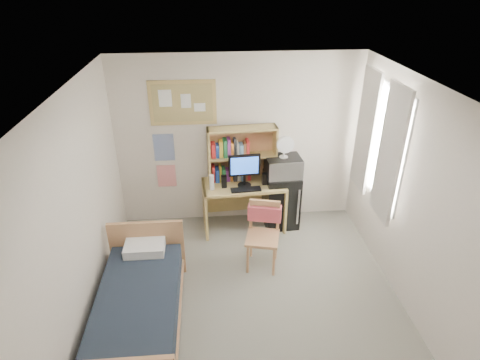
{
  "coord_description": "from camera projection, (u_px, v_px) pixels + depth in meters",
  "views": [
    {
      "loc": [
        -0.45,
        -3.42,
        3.58
      ],
      "look_at": [
        -0.05,
        1.2,
        1.13
      ],
      "focal_mm": 30.0,
      "sensor_mm": 36.0,
      "label": 1
    }
  ],
  "objects": [
    {
      "name": "speaker_left",
      "position": [
        224.0,
        182.0,
        5.8
      ],
      "size": [
        0.08,
        0.08,
        0.18
      ],
      "primitive_type": "cube",
      "rotation": [
        0.0,
        0.0,
        0.07
      ],
      "color": "black",
      "rests_on": "desk"
    },
    {
      "name": "ceiling",
      "position": [
        258.0,
        95.0,
        3.51
      ],
      "size": [
        3.6,
        4.2,
        0.02
      ],
      "primitive_type": "cube",
      "color": "white",
      "rests_on": "wall_back"
    },
    {
      "name": "poster_japan",
      "position": [
        167.0,
        176.0,
        6.12
      ],
      "size": [
        0.28,
        0.01,
        0.36
      ],
      "primitive_type": "cube",
      "color": "red",
      "rests_on": "wall_back"
    },
    {
      "name": "mini_fridge",
      "position": [
        281.0,
        199.0,
        6.18
      ],
      "size": [
        0.53,
        0.53,
        0.86
      ],
      "primitive_type": "cube",
      "rotation": [
        0.0,
        0.0,
        0.06
      ],
      "color": "black",
      "rests_on": "floor"
    },
    {
      "name": "poster_wave",
      "position": [
        164.0,
        148.0,
        5.9
      ],
      "size": [
        0.3,
        0.01,
        0.42
      ],
      "primitive_type": "cube",
      "color": "#244193",
      "rests_on": "wall_back"
    },
    {
      "name": "microwave",
      "position": [
        283.0,
        166.0,
        5.9
      ],
      "size": [
        0.53,
        0.41,
        0.29
      ],
      "primitive_type": "cube",
      "rotation": [
        0.0,
        0.0,
        0.06
      ],
      "color": "#B4B4B9",
      "rests_on": "mini_fridge"
    },
    {
      "name": "water_bottle",
      "position": [
        212.0,
        182.0,
        5.73
      ],
      "size": [
        0.07,
        0.07,
        0.23
      ],
      "primitive_type": "cylinder",
      "rotation": [
        0.0,
        0.0,
        0.07
      ],
      "color": "white",
      "rests_on": "desk"
    },
    {
      "name": "pillow",
      "position": [
        145.0,
        247.0,
        4.92
      ],
      "size": [
        0.48,
        0.34,
        0.12
      ],
      "primitive_type": "cube",
      "rotation": [
        0.0,
        0.0,
        -0.0
      ],
      "color": "white",
      "rests_on": "bed"
    },
    {
      "name": "wall_back",
      "position": [
        238.0,
        142.0,
        5.97
      ],
      "size": [
        3.6,
        0.04,
        2.6
      ],
      "primitive_type": "cube",
      "color": "silver",
      "rests_on": "floor"
    },
    {
      "name": "bed",
      "position": [
        139.0,
        312.0,
        4.4
      ],
      "size": [
        0.9,
        1.8,
        0.49
      ],
      "primitive_type": "cube",
      "rotation": [
        0.0,
        0.0,
        -0.0
      ],
      "color": "black",
      "rests_on": "floor"
    },
    {
      "name": "desk_fan",
      "position": [
        284.0,
        147.0,
        5.75
      ],
      "size": [
        0.26,
        0.26,
        0.31
      ],
      "primitive_type": "cylinder",
      "rotation": [
        0.0,
        0.0,
        0.06
      ],
      "color": "white",
      "rests_on": "microwave"
    },
    {
      "name": "speaker_right",
      "position": [
        264.0,
        179.0,
        5.88
      ],
      "size": [
        0.08,
        0.08,
        0.18
      ],
      "primitive_type": "cube",
      "rotation": [
        0.0,
        0.0,
        0.07
      ],
      "color": "black",
      "rests_on": "desk"
    },
    {
      "name": "curtain_right",
      "position": [
        365.0,
        131.0,
        5.52
      ],
      "size": [
        0.04,
        0.55,
        1.7
      ],
      "primitive_type": "cube",
      "color": "beige",
      "rests_on": "wall_right"
    },
    {
      "name": "floor",
      "position": [
        253.0,
        312.0,
        4.73
      ],
      "size": [
        3.6,
        4.2,
        0.02
      ],
      "primitive_type": "cube",
      "color": "gray",
      "rests_on": "ground"
    },
    {
      "name": "hutch",
      "position": [
        242.0,
        154.0,
        5.88
      ],
      "size": [
        1.02,
        0.32,
        0.82
      ],
      "primitive_type": "cube",
      "rotation": [
        0.0,
        0.0,
        0.07
      ],
      "color": "tan",
      "rests_on": "desk"
    },
    {
      "name": "hoodie",
      "position": [
        265.0,
        213.0,
        5.3
      ],
      "size": [
        0.46,
        0.24,
        0.21
      ],
      "primitive_type": "cube",
      "rotation": [
        0.0,
        0.0,
        -0.24
      ],
      "color": "#D3505B",
      "rests_on": "desk_chair"
    },
    {
      "name": "desk_chair",
      "position": [
        263.0,
        237.0,
        5.25
      ],
      "size": [
        0.56,
        0.56,
        0.93
      ],
      "primitive_type": "cube",
      "rotation": [
        0.0,
        0.0,
        -0.24
      ],
      "color": "tan",
      "rests_on": "floor"
    },
    {
      "name": "wall_left",
      "position": [
        75.0,
        228.0,
        3.98
      ],
      "size": [
        0.04,
        4.2,
        2.6
      ],
      "primitive_type": "cube",
      "color": "silver",
      "rests_on": "floor"
    },
    {
      "name": "monitor",
      "position": [
        244.0,
        171.0,
        5.77
      ],
      "size": [
        0.46,
        0.07,
        0.49
      ],
      "primitive_type": "cube",
      "rotation": [
        0.0,
        0.0,
        0.07
      ],
      "color": "black",
      "rests_on": "desk"
    },
    {
      "name": "keyboard",
      "position": [
        246.0,
        190.0,
        5.76
      ],
      "size": [
        0.44,
        0.17,
        0.02
      ],
      "primitive_type": "cube",
      "rotation": [
        0.0,
        0.0,
        0.07
      ],
      "color": "black",
      "rests_on": "desk"
    },
    {
      "name": "curtain_left",
      "position": [
        390.0,
        155.0,
        4.81
      ],
      "size": [
        0.04,
        0.55,
        1.7
      ],
      "primitive_type": "cube",
      "color": "beige",
      "rests_on": "wall_right"
    },
    {
      "name": "bulletin_board",
      "position": [
        183.0,
        103.0,
        5.6
      ],
      "size": [
        0.94,
        0.03,
        0.64
      ],
      "primitive_type": "cube",
      "color": "tan",
      "rests_on": "wall_back"
    },
    {
      "name": "window_unit",
      "position": [
        379.0,
        142.0,
        5.17
      ],
      "size": [
        0.1,
        1.4,
        1.7
      ],
      "primitive_type": "cube",
      "color": "white",
      "rests_on": "wall_right"
    },
    {
      "name": "wall_right",
      "position": [
        423.0,
        211.0,
        4.25
      ],
      "size": [
        0.04,
        4.2,
        2.6
      ],
      "primitive_type": "cube",
      "color": "silver",
      "rests_on": "floor"
    },
    {
      "name": "desk",
      "position": [
        244.0,
        206.0,
        6.11
      ],
      "size": [
        1.25,
        0.69,
        0.76
      ],
      "primitive_type": "cube",
      "rotation": [
        0.0,
        0.0,
        0.07
      ],
      "color": "tan",
      "rests_on": "floor"
    }
  ]
}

